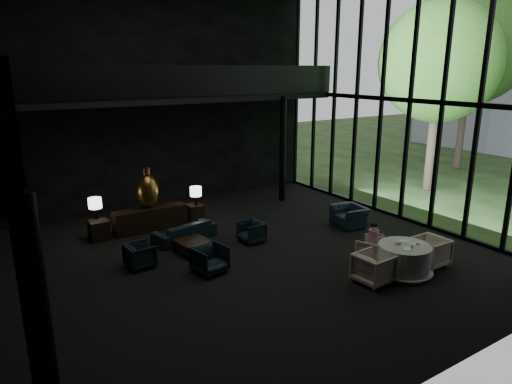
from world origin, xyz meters
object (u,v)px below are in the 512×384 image
sofa (185,229)px  side_table_left (99,230)px  side_table_right (195,212)px  lounge_armchair_west (140,255)px  dining_table (404,261)px  dining_chair_north (372,250)px  table_lamp_right (196,192)px  bronze_urn (147,191)px  window_armchair (350,214)px  coffee_table (193,247)px  child (374,233)px  lounge_armchair_south (209,258)px  dining_chair_east (430,249)px  dining_chair_west (373,266)px  console (150,219)px  table_lamp_left (95,204)px  lounge_armchair_east (251,232)px

sofa → side_table_left: bearing=-44.7°
side_table_right → lounge_armchair_west: lounge_armchair_west is taller
dining_table → dining_chair_north: bearing=98.3°
table_lamp_right → bronze_urn: bearing=175.3°
side_table_left → dining_chair_north: dining_chair_north is taller
side_table_right → window_armchair: window_armchair is taller
coffee_table → child: (3.89, -3.03, 0.56)m
lounge_armchair_south → coffee_table: size_ratio=0.92×
side_table_right → lounge_armchair_west: size_ratio=0.89×
dining_chair_east → dining_chair_west: 2.00m
lounge_armchair_west → child: child is taller
console → table_lamp_right: (1.60, -0.03, 0.66)m
dining_chair_north → table_lamp_left: bearing=-67.1°
bronze_urn → dining_chair_east: size_ratio=1.44×
bronze_urn → lounge_armchair_west: 3.07m
window_armchair → table_lamp_left: bearing=-108.6°
side_table_left → side_table_right: 3.20m
table_lamp_right → sofa: 1.85m
dining_table → dining_chair_north: dining_table is taller
bronze_urn → sofa: size_ratio=0.71×
lounge_armchair_south → dining_chair_west: bearing=-51.3°
window_armchair → side_table_left: bearing=-107.3°
table_lamp_left → dining_chair_west: 8.24m
lounge_armchair_east → side_table_left: bearing=-126.8°
side_table_right → coffee_table: side_table_right is taller
dining_chair_east → lounge_armchair_west: bearing=-122.5°
lounge_armchair_west → coffee_table: (1.55, 0.12, -0.13)m
bronze_urn → lounge_armchair_south: (0.16, -3.91, -0.90)m
coffee_table → dining_chair_north: bearing=-39.5°
side_table_left → sofa: (2.16, -1.42, 0.05)m
side_table_left → bronze_urn: bearing=2.7°
bronze_urn → coffee_table: 2.79m
lounge_armchair_west → coffee_table: bearing=-89.5°
lounge_armchair_west → dining_chair_east: (6.42, -3.98, 0.13)m
lounge_armchair_east → child: child is taller
dining_table → child: bearing=90.7°
dining_chair_east → dining_chair_west: bearing=-93.1°
side_table_left → dining_chair_west: dining_chair_west is taller
table_lamp_left → child: table_lamp_left is taller
dining_chair_west → dining_chair_north: bearing=-49.4°
dining_chair_north → side_table_left: bearing=-66.1°
lounge_armchair_south → dining_chair_north: (3.95, -1.73, -0.05)m
side_table_right → lounge_armchair_west: (-2.81, -2.66, 0.03)m
bronze_urn → dining_chair_west: 7.34m
dining_table → dining_chair_west: bearing=177.6°
side_table_right → dining_chair_north: bearing=-66.0°
dining_table → child: child is taller
dining_chair_west → table_lamp_left: bearing=31.5°
bronze_urn → side_table_left: bearing=-177.3°
sofa → coffee_table: sofa is taller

